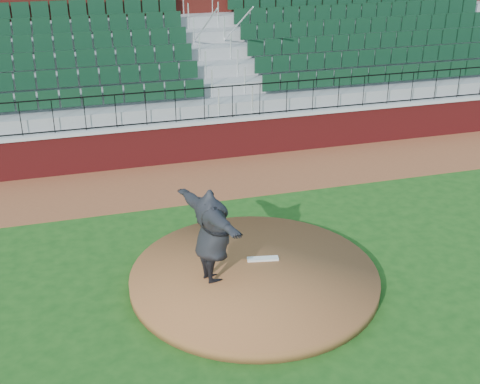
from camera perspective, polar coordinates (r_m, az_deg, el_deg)
name	(u,v)px	position (r m, az deg, el deg)	size (l,w,h in m)	color
ground	(259,273)	(13.83, 1.74, -7.40)	(90.00, 90.00, 0.00)	#1A4814
warning_track	(203,179)	(18.45, -3.37, 1.19)	(34.00, 3.20, 0.01)	brown
field_wall	(191,142)	(19.69, -4.47, 4.55)	(34.00, 0.35, 1.20)	maroon
wall_cap	(191,122)	(19.48, -4.53, 6.35)	(34.00, 0.45, 0.10)	#B7B7B7
wall_railing	(190,105)	(19.31, -4.59, 7.90)	(34.00, 0.05, 1.00)	black
seating_stands	(173,69)	(21.77, -6.15, 11.12)	(34.00, 5.10, 4.60)	gray
concourse_wall	(159,40)	(24.38, -7.43, 13.59)	(34.00, 0.50, 5.50)	maroon
pitchers_mound	(254,277)	(13.44, 1.31, -7.79)	(5.28, 5.28, 0.25)	brown
pitching_rubber	(263,259)	(13.82, 2.09, -6.11)	(0.69, 0.17, 0.05)	white
pitcher	(212,236)	(12.64, -2.56, -4.00)	(2.54, 0.69, 2.06)	black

